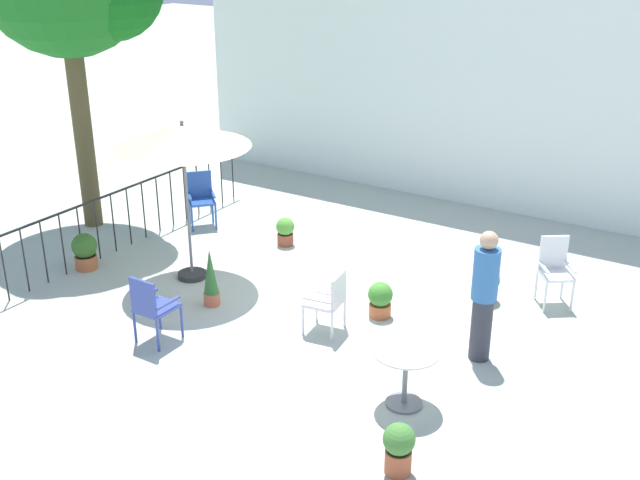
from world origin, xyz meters
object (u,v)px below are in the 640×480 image
Objects in this scene: patio_umbrella_0 at (183,137)px; potted_plant_4 at (380,299)px; potted_plant_5 at (399,447)px; patio_chair_2 at (555,267)px; patio_chair_3 at (201,195)px; standing_person at (484,294)px; potted_plant_0 at (486,283)px; patio_chair_0 at (152,305)px; potted_plant_3 at (211,279)px; cafe_table_0 at (406,367)px; patio_chair_1 at (330,298)px; potted_plant_2 at (285,231)px; potted_plant_1 at (85,251)px.

patio_umbrella_0 is 3.63m from potted_plant_4.
patio_chair_2 is at bearing 87.40° from potted_plant_5.
standing_person reaches higher than patio_chair_3.
potted_plant_0 is 1.03× the size of potted_plant_4.
potted_plant_4 is at bearing -131.24° from potted_plant_0.
patio_chair_2 is 4.48m from potted_plant_5.
patio_chair_3 is at bearing 121.54° from patio_chair_0.
potted_plant_4 is at bearing 23.84° from potted_plant_3.
cafe_table_0 is at bearing -12.46° from potted_plant_3.
potted_plant_4 is 1.73m from standing_person.
potted_plant_0 is at bearing 53.70° from patio_chair_1.
patio_chair_1 is at bearing 148.21° from cafe_table_0.
patio_chair_0 is 1.10× the size of potted_plant_3.
patio_chair_1 is 4.49m from patio_chair_3.
patio_umbrella_0 reaches higher than patio_chair_0.
patio_umbrella_0 is 2.54× the size of patio_chair_3.
potted_plant_4 is at bearing 7.97° from patio_umbrella_0.
patio_umbrella_0 is at bearing -105.22° from potted_plant_2.
potted_plant_0 is 4.08m from potted_plant_5.
patio_umbrella_0 is at bearing 146.95° from potted_plant_3.
patio_umbrella_0 reaches higher than patio_chair_3.
potted_plant_3 reaches higher than potted_plant_4.
potted_plant_0 is 1.08× the size of potted_plant_2.
patio_chair_2 is 1.89× the size of potted_plant_0.
patio_chair_0 is (-3.37, -0.47, 0.05)m from cafe_table_0.
potted_plant_4 is at bearing 12.76° from potted_plant_1.
patio_umbrella_0 reaches higher than potted_plant_1.
potted_plant_2 is 0.28× the size of standing_person.
potted_plant_3 is at bearing -47.53° from patio_chair_3.
potted_plant_3 is at bearing 154.68° from potted_plant_5.
potted_plant_1 reaches higher than potted_plant_0.
standing_person is (0.35, 1.41, 0.39)m from cafe_table_0.
potted_plant_3 reaches higher than potted_plant_5.
potted_plant_3 is at bearing -33.05° from patio_umbrella_0.
cafe_table_0 is at bearing -16.99° from patio_umbrella_0.
patio_chair_2 reaches higher than potted_plant_2.
potted_plant_0 is at bearing 21.84° from patio_umbrella_0.
patio_umbrella_0 is 4.86× the size of potted_plant_4.
cafe_table_0 is 3.45m from patio_chair_2.
standing_person is at bearing 6.73° from potted_plant_1.
patio_umbrella_0 is 4.83m from potted_plant_0.
patio_chair_2 is 6.23m from patio_chair_3.
potted_plant_3 is 2.40m from potted_plant_4.
patio_chair_0 is 4.70m from potted_plant_0.
potted_plant_0 is (5.40, -0.14, -0.28)m from patio_chair_3.
cafe_table_0 reaches higher than potted_plant_5.
potted_plant_2 is 0.86× the size of potted_plant_5.
potted_plant_4 is at bearing 168.52° from standing_person.
potted_plant_3 is at bearing -170.22° from standing_person.
cafe_table_0 is 1.46× the size of potted_plant_0.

